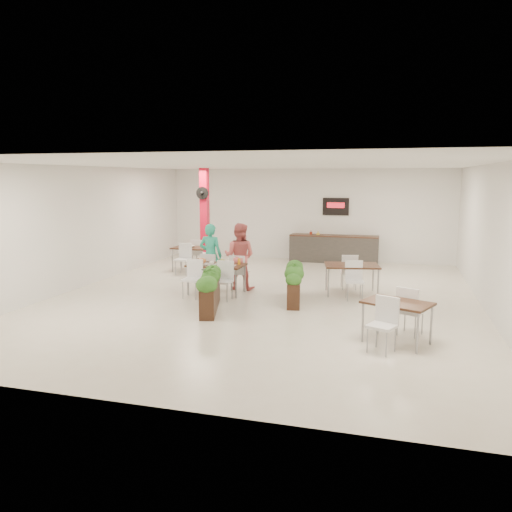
% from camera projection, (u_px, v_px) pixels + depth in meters
% --- Properties ---
extents(ground, '(12.00, 12.00, 0.00)m').
position_uv_depth(ground, '(263.00, 298.00, 12.12)').
color(ground, beige).
rests_on(ground, ground).
extents(room_shell, '(10.10, 12.10, 3.22)m').
position_uv_depth(room_shell, '(264.00, 216.00, 11.81)').
color(room_shell, white).
rests_on(room_shell, ground).
extents(red_column, '(0.40, 0.41, 3.20)m').
position_uv_depth(red_column, '(205.00, 216.00, 16.27)').
color(red_column, red).
rests_on(red_column, ground).
extents(service_counter, '(3.00, 0.64, 2.20)m').
position_uv_depth(service_counter, '(334.00, 248.00, 17.15)').
color(service_counter, '#2F2C2A').
rests_on(service_counter, ground).
extents(main_table, '(1.42, 1.65, 0.92)m').
position_uv_depth(main_table, '(216.00, 269.00, 12.51)').
color(main_table, black).
rests_on(main_table, ground).
extents(diner_man, '(0.63, 0.42, 1.71)m').
position_uv_depth(diner_man, '(211.00, 256.00, 13.20)').
color(diner_man, teal).
rests_on(diner_man, ground).
extents(diner_woman, '(0.86, 0.68, 1.73)m').
position_uv_depth(diner_woman, '(239.00, 256.00, 12.98)').
color(diner_woman, '#DC6362').
rests_on(diner_woman, ground).
extents(planter_left, '(0.82, 1.88, 1.01)m').
position_uv_depth(planter_left, '(210.00, 287.00, 11.00)').
color(planter_left, black).
rests_on(planter_left, ground).
extents(planter_right, '(0.65, 1.79, 0.94)m').
position_uv_depth(planter_right, '(294.00, 281.00, 11.74)').
color(planter_right, black).
rests_on(planter_right, ground).
extents(side_table_a, '(1.14, 1.63, 0.92)m').
position_uv_depth(side_table_a, '(191.00, 251.00, 15.55)').
color(side_table_a, black).
rests_on(side_table_a, ground).
extents(side_table_b, '(1.47, 1.67, 0.92)m').
position_uv_depth(side_table_b, '(352.00, 269.00, 12.44)').
color(side_table_b, black).
rests_on(side_table_b, ground).
extents(side_table_c, '(1.32, 1.65, 0.92)m').
position_uv_depth(side_table_c, '(397.00, 309.00, 8.74)').
color(side_table_c, black).
rests_on(side_table_c, ground).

